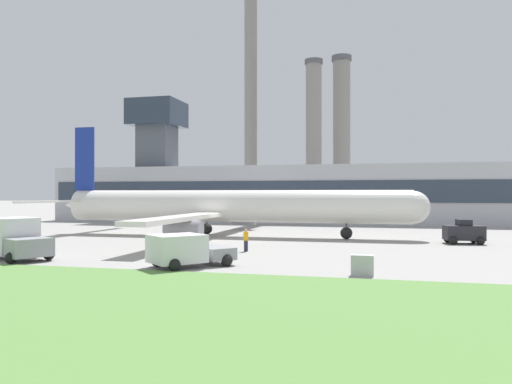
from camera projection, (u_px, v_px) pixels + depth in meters
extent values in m
plane|color=#999691|center=(215.00, 240.00, 44.71)|extent=(400.00, 400.00, 0.00)
cube|color=#B2B2B7|center=(279.00, 194.00, 73.17)|extent=(67.64, 10.84, 8.05)
cube|color=#2D3847|center=(271.00, 191.00, 67.86)|extent=(66.28, 0.16, 2.90)
cube|color=#4C515B|center=(157.00, 173.00, 77.88)|extent=(4.98, 4.98, 14.61)
cube|color=#283342|center=(157.00, 114.00, 77.90)|extent=(7.47, 7.47, 3.98)
cylinder|color=gray|center=(251.00, 104.00, 99.54)|extent=(2.54, 2.54, 44.00)
cylinder|color=gray|center=(314.00, 140.00, 94.34)|extent=(2.98, 2.98, 28.63)
cylinder|color=#4C4C51|center=(314.00, 62.00, 94.38)|extent=(3.43, 3.43, 0.89)
cylinder|color=gray|center=(342.00, 138.00, 97.96)|extent=(3.38, 3.38, 30.19)
cylinder|color=#4C4C51|center=(342.00, 59.00, 98.00)|extent=(3.89, 3.89, 1.02)
cylinder|color=white|center=(232.00, 206.00, 47.97)|extent=(33.36, 3.05, 3.05)
sphere|color=white|center=(413.00, 207.00, 43.94)|extent=(2.90, 2.90, 2.90)
cone|color=white|center=(79.00, 205.00, 52.00)|extent=(3.35, 2.90, 2.90)
cube|color=navy|center=(85.00, 159.00, 51.86)|extent=(2.13, 0.24, 6.57)
cube|color=white|center=(54.00, 201.00, 47.07)|extent=(1.00, 9.88, 0.20)
cube|color=white|center=(109.00, 200.00, 56.66)|extent=(1.00, 9.88, 0.20)
cube|color=white|center=(180.00, 218.00, 39.79)|extent=(2.22, 16.47, 0.36)
cube|color=white|center=(241.00, 211.00, 56.96)|extent=(2.22, 16.47, 0.36)
cylinder|color=gray|center=(183.00, 229.00, 39.63)|extent=(2.99, 1.41, 1.41)
cylinder|color=gray|center=(243.00, 218.00, 56.97)|extent=(2.99, 1.41, 1.41)
cylinder|color=#59595B|center=(346.00, 224.00, 45.35)|extent=(0.20, 0.20, 1.63)
sphere|color=black|center=(346.00, 233.00, 45.35)|extent=(1.10, 1.10, 1.10)
cylinder|color=#59595B|center=(192.00, 223.00, 46.71)|extent=(0.20, 0.20, 1.63)
sphere|color=black|center=(192.00, 232.00, 46.71)|extent=(1.10, 1.10, 1.10)
cylinder|color=#59595B|center=(207.00, 221.00, 50.84)|extent=(0.20, 0.20, 1.63)
sphere|color=black|center=(207.00, 229.00, 50.83)|extent=(1.10, 1.10, 1.10)
cube|color=#232328|center=(464.00, 233.00, 41.12)|extent=(3.24, 2.18, 1.19)
cube|color=black|center=(464.00, 222.00, 41.12)|extent=(1.22, 1.38, 0.50)
sphere|color=black|center=(481.00, 241.00, 40.17)|extent=(0.70, 0.70, 0.70)
sphere|color=black|center=(474.00, 239.00, 41.85)|extent=(0.70, 0.70, 0.70)
sphere|color=black|center=(453.00, 240.00, 40.39)|extent=(0.70, 0.70, 0.70)
sphere|color=black|center=(448.00, 238.00, 42.07)|extent=(0.70, 0.70, 0.70)
cube|color=gray|center=(30.00, 247.00, 30.28)|extent=(2.65, 2.92, 1.11)
cube|color=silver|center=(13.00, 235.00, 32.03)|extent=(3.73, 3.51, 2.28)
sphere|color=black|center=(11.00, 258.00, 29.36)|extent=(0.70, 0.70, 0.70)
sphere|color=black|center=(49.00, 255.00, 31.03)|extent=(0.70, 0.70, 0.70)
sphere|color=black|center=(26.00, 250.00, 33.36)|extent=(0.70, 0.70, 0.70)
cube|color=gray|center=(215.00, 253.00, 29.21)|extent=(2.84, 2.77, 0.71)
cube|color=silver|center=(177.00, 248.00, 27.80)|extent=(3.61, 3.65, 1.54)
sphere|color=black|center=(227.00, 260.00, 28.36)|extent=(0.70, 0.70, 0.70)
sphere|color=black|center=(207.00, 256.00, 30.19)|extent=(0.70, 0.70, 0.70)
sphere|color=black|center=(174.00, 265.00, 26.49)|extent=(0.70, 0.70, 0.70)
sphere|color=black|center=(157.00, 260.00, 28.31)|extent=(0.70, 0.70, 0.70)
cylinder|color=#23283D|center=(246.00, 246.00, 35.68)|extent=(0.37, 0.37, 0.78)
cylinder|color=#F2A514|center=(246.00, 236.00, 35.69)|extent=(0.46, 0.46, 0.62)
sphere|color=tan|center=(246.00, 230.00, 35.69)|extent=(0.21, 0.21, 0.21)
cube|color=#B2B7B2|center=(362.00, 265.00, 25.17)|extent=(1.12, 0.60, 1.05)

